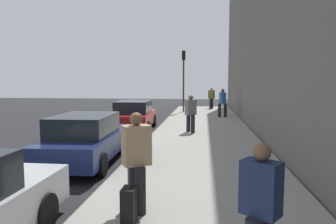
{
  "coord_description": "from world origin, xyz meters",
  "views": [
    {
      "loc": [
        -15.17,
        -3.32,
        2.53
      ],
      "look_at": [
        -1.67,
        -1.77,
        1.17
      ],
      "focal_mm": 33.44,
      "sensor_mm": 36.0,
      "label": 1
    }
  ],
  "objects_px": {
    "parked_car_red": "(134,115)",
    "rolling_suitcase": "(129,205)",
    "pedestrian_blue_coat": "(223,102)",
    "pedestrian_navy_coat": "(260,206)",
    "parked_car_navy": "(86,139)",
    "pedestrian_olive_coat": "(211,97)",
    "traffic_light_pole": "(184,71)",
    "pedestrian_tan_coat": "(137,159)",
    "pedestrian_grey_coat": "(191,113)"
  },
  "relations": [
    {
      "from": "parked_car_navy",
      "to": "pedestrian_tan_coat",
      "type": "distance_m",
      "value": 4.32
    },
    {
      "from": "parked_car_red",
      "to": "pedestrian_tan_coat",
      "type": "xyz_separation_m",
      "value": [
        -10.11,
        -2.34,
        0.36
      ]
    },
    {
      "from": "pedestrian_olive_coat",
      "to": "pedestrian_grey_coat",
      "type": "height_order",
      "value": "pedestrian_olive_coat"
    },
    {
      "from": "parked_car_red",
      "to": "pedestrian_navy_coat",
      "type": "distance_m",
      "value": 12.61
    },
    {
      "from": "pedestrian_grey_coat",
      "to": "parked_car_red",
      "type": "bearing_deg",
      "value": 66.85
    },
    {
      "from": "pedestrian_tan_coat",
      "to": "traffic_light_pole",
      "type": "xyz_separation_m",
      "value": [
        18.4,
        0.35,
        2.15
      ]
    },
    {
      "from": "parked_car_navy",
      "to": "pedestrian_olive_coat",
      "type": "xyz_separation_m",
      "value": [
        17.98,
        -4.2,
        0.35
      ]
    },
    {
      "from": "pedestrian_blue_coat",
      "to": "pedestrian_grey_coat",
      "type": "bearing_deg",
      "value": 164.26
    },
    {
      "from": "parked_car_red",
      "to": "rolling_suitcase",
      "type": "xyz_separation_m",
      "value": [
        -10.66,
        -2.32,
        -0.3
      ]
    },
    {
      "from": "pedestrian_tan_coat",
      "to": "traffic_light_pole",
      "type": "relative_size",
      "value": 0.39
    },
    {
      "from": "rolling_suitcase",
      "to": "parked_car_red",
      "type": "bearing_deg",
      "value": 12.26
    },
    {
      "from": "pedestrian_blue_coat",
      "to": "pedestrian_tan_coat",
      "type": "relative_size",
      "value": 1.02
    },
    {
      "from": "parked_car_navy",
      "to": "pedestrian_blue_coat",
      "type": "relative_size",
      "value": 2.42
    },
    {
      "from": "pedestrian_grey_coat",
      "to": "pedestrian_tan_coat",
      "type": "bearing_deg",
      "value": 176.07
    },
    {
      "from": "pedestrian_grey_coat",
      "to": "pedestrian_blue_coat",
      "type": "bearing_deg",
      "value": -15.74
    },
    {
      "from": "pedestrian_tan_coat",
      "to": "pedestrian_navy_coat",
      "type": "height_order",
      "value": "pedestrian_tan_coat"
    },
    {
      "from": "pedestrian_tan_coat",
      "to": "traffic_light_pole",
      "type": "bearing_deg",
      "value": 1.09
    },
    {
      "from": "pedestrian_olive_coat",
      "to": "pedestrian_grey_coat",
      "type": "distance_m",
      "value": 12.79
    },
    {
      "from": "pedestrian_navy_coat",
      "to": "parked_car_red",
      "type": "bearing_deg",
      "value": 19.63
    },
    {
      "from": "parked_car_red",
      "to": "pedestrian_blue_coat",
      "type": "bearing_deg",
      "value": -42.46
    },
    {
      "from": "pedestrian_blue_coat",
      "to": "traffic_light_pole",
      "type": "relative_size",
      "value": 0.4
    },
    {
      "from": "rolling_suitcase",
      "to": "pedestrian_grey_coat",
      "type": "bearing_deg",
      "value": -3.82
    },
    {
      "from": "pedestrian_grey_coat",
      "to": "pedestrian_tan_coat",
      "type": "distance_m",
      "value": 8.88
    },
    {
      "from": "parked_car_red",
      "to": "pedestrian_navy_coat",
      "type": "relative_size",
      "value": 2.55
    },
    {
      "from": "pedestrian_olive_coat",
      "to": "parked_car_navy",
      "type": "bearing_deg",
      "value": 166.84
    },
    {
      "from": "pedestrian_blue_coat",
      "to": "traffic_light_pole",
      "type": "bearing_deg",
      "value": 42.09
    },
    {
      "from": "parked_car_navy",
      "to": "traffic_light_pole",
      "type": "xyz_separation_m",
      "value": [
        14.8,
        -2.01,
        2.51
      ]
    },
    {
      "from": "parked_car_red",
      "to": "pedestrian_blue_coat",
      "type": "distance_m",
      "value": 7.07
    },
    {
      "from": "parked_car_red",
      "to": "pedestrian_olive_coat",
      "type": "height_order",
      "value": "pedestrian_olive_coat"
    },
    {
      "from": "pedestrian_olive_coat",
      "to": "rolling_suitcase",
      "type": "bearing_deg",
      "value": 175.18
    },
    {
      "from": "pedestrian_blue_coat",
      "to": "traffic_light_pole",
      "type": "distance_m",
      "value": 4.66
    },
    {
      "from": "parked_car_red",
      "to": "rolling_suitcase",
      "type": "height_order",
      "value": "parked_car_red"
    },
    {
      "from": "traffic_light_pole",
      "to": "rolling_suitcase",
      "type": "xyz_separation_m",
      "value": [
        -18.95,
        -0.33,
        -2.81
      ]
    },
    {
      "from": "pedestrian_blue_coat",
      "to": "pedestrian_navy_coat",
      "type": "xyz_separation_m",
      "value": [
        -17.08,
        0.53,
        -0.11
      ]
    },
    {
      "from": "rolling_suitcase",
      "to": "traffic_light_pole",
      "type": "bearing_deg",
      "value": 1.0
    },
    {
      "from": "pedestrian_blue_coat",
      "to": "rolling_suitcase",
      "type": "height_order",
      "value": "pedestrian_blue_coat"
    },
    {
      "from": "pedestrian_grey_coat",
      "to": "pedestrian_olive_coat",
      "type": "bearing_deg",
      "value": -5.56
    },
    {
      "from": "pedestrian_tan_coat",
      "to": "pedestrian_blue_coat",
      "type": "bearing_deg",
      "value": -9.02
    },
    {
      "from": "parked_car_red",
      "to": "pedestrian_olive_coat",
      "type": "relative_size",
      "value": 2.34
    },
    {
      "from": "pedestrian_olive_coat",
      "to": "pedestrian_tan_coat",
      "type": "xyz_separation_m",
      "value": [
        -21.58,
        1.85,
        0.01
      ]
    },
    {
      "from": "pedestrian_olive_coat",
      "to": "pedestrian_grey_coat",
      "type": "xyz_separation_m",
      "value": [
        -12.73,
        1.24,
        -0.04
      ]
    },
    {
      "from": "pedestrian_grey_coat",
      "to": "rolling_suitcase",
      "type": "distance_m",
      "value": 9.45
    },
    {
      "from": "pedestrian_navy_coat",
      "to": "rolling_suitcase",
      "type": "relative_size",
      "value": 1.71
    },
    {
      "from": "pedestrian_olive_coat",
      "to": "traffic_light_pole",
      "type": "xyz_separation_m",
      "value": [
        -3.18,
        2.2,
        2.15
      ]
    },
    {
      "from": "pedestrian_olive_coat",
      "to": "traffic_light_pole",
      "type": "distance_m",
      "value": 4.42
    },
    {
      "from": "pedestrian_blue_coat",
      "to": "traffic_light_pole",
      "type": "height_order",
      "value": "traffic_light_pole"
    },
    {
      "from": "pedestrian_olive_coat",
      "to": "pedestrian_blue_coat",
      "type": "bearing_deg",
      "value": -174.66
    },
    {
      "from": "traffic_light_pole",
      "to": "rolling_suitcase",
      "type": "relative_size",
      "value": 4.79
    },
    {
      "from": "parked_car_navy",
      "to": "pedestrian_grey_coat",
      "type": "relative_size",
      "value": 2.6
    },
    {
      "from": "parked_car_red",
      "to": "traffic_light_pole",
      "type": "relative_size",
      "value": 0.91
    }
  ]
}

